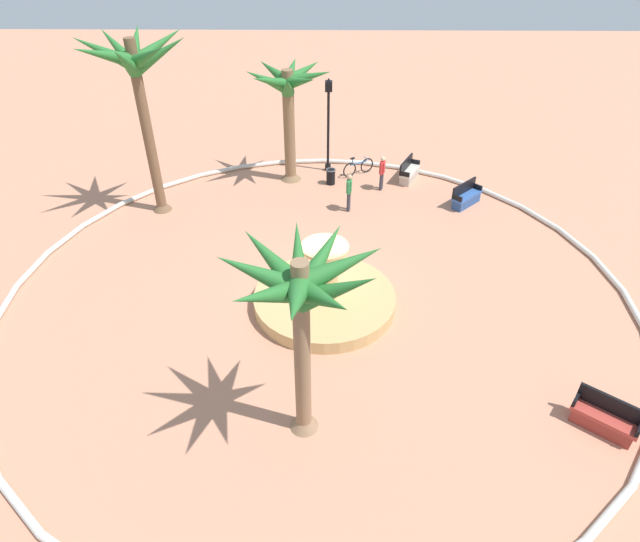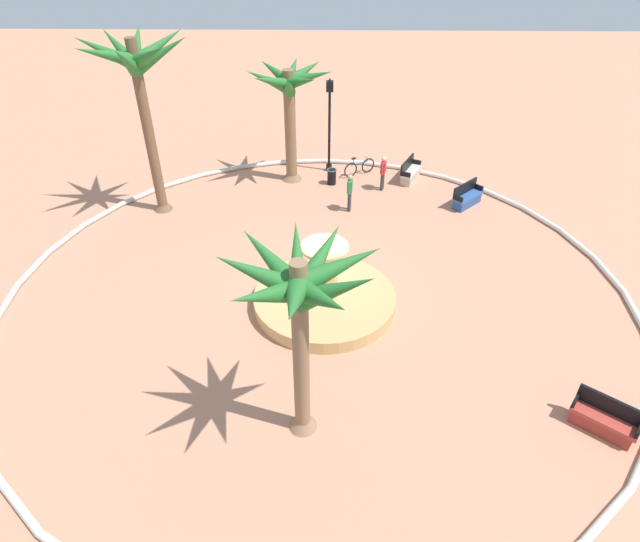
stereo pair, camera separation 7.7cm
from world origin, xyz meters
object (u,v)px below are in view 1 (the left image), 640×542
at_px(lamppost, 328,118).
at_px(bicycle_red_frame, 358,167).
at_px(palm_tree_mid_plaza, 136,74).
at_px(bench_north, 409,173).
at_px(fountain, 325,297).
at_px(bench_east, 466,198).
at_px(bench_west, 604,419).
at_px(trash_bin, 331,176).
at_px(palm_tree_by_curb, 302,295).
at_px(person_cyclist_helmet, 382,171).
at_px(person_pedestrian_stroll, 349,191).
at_px(palm_tree_near_fountain, 288,95).

bearing_deg(lamppost, bicycle_red_frame, 162.10).
height_order(palm_tree_mid_plaza, bench_north, palm_tree_mid_plaza).
distance_m(fountain, bicycle_red_frame, 9.93).
distance_m(bench_east, bench_west, 11.81).
bearing_deg(trash_bin, lamppost, -84.74).
relative_size(palm_tree_by_curb, trash_bin, 7.42).
height_order(lamppost, person_cyclist_helmet, lamppost).
distance_m(palm_tree_mid_plaza, trash_bin, 9.28).
xyz_separation_m(bicycle_red_frame, person_cyclist_helmet, (-0.98, 1.49, 0.51)).
xyz_separation_m(lamppost, person_pedestrian_stroll, (-0.88, 3.91, -1.65)).
bearing_deg(person_pedestrian_stroll, bench_west, 118.67).
distance_m(fountain, lamppost, 10.52).
bearing_deg(person_cyclist_helmet, trash_bin, -12.57).
height_order(bench_east, person_cyclist_helmet, person_cyclist_helmet).
height_order(palm_tree_by_curb, bicycle_red_frame, palm_tree_by_curb).
distance_m(palm_tree_near_fountain, bench_west, 17.01).
bearing_deg(palm_tree_mid_plaza, palm_tree_by_curb, 120.21).
distance_m(bicycle_red_frame, person_cyclist_helmet, 1.86).
distance_m(palm_tree_by_curb, bicycle_red_frame, 15.34).
bearing_deg(bench_west, bench_north, -77.16).
relative_size(bicycle_red_frame, person_cyclist_helmet, 0.93).
relative_size(palm_tree_near_fountain, bench_west, 3.36).
relative_size(person_cyclist_helmet, person_pedestrian_stroll, 0.96).
bearing_deg(person_pedestrian_stroll, palm_tree_near_fountain, -48.11).
height_order(palm_tree_near_fountain, palm_tree_by_curb, palm_tree_by_curb).
bearing_deg(palm_tree_mid_plaza, palm_tree_near_fountain, -151.02).
distance_m(palm_tree_by_curb, trash_bin, 14.28).
bearing_deg(person_cyclist_helmet, bicycle_red_frame, -56.76).
bearing_deg(bench_east, fountain, 48.78).
height_order(trash_bin, person_pedestrian_stroll, person_pedestrian_stroll).
bearing_deg(fountain, palm_tree_by_curb, 84.55).
distance_m(fountain, trash_bin, 8.83).
bearing_deg(bench_east, bicycle_red_frame, -32.70).
bearing_deg(lamppost, bench_north, 165.57).
bearing_deg(person_pedestrian_stroll, palm_tree_by_curb, 82.72).
xyz_separation_m(bench_north, lamppost, (3.79, -0.98, 2.23)).
xyz_separation_m(palm_tree_near_fountain, bench_east, (-7.69, 2.37, -3.62)).
xyz_separation_m(bench_east, person_pedestrian_stroll, (5.08, 0.54, 0.58)).
xyz_separation_m(fountain, palm_tree_mid_plaza, (6.98, -6.31, 5.34)).
bearing_deg(trash_bin, palm_tree_by_curb, 87.13).
distance_m(fountain, palm_tree_by_curb, 6.32).
xyz_separation_m(bench_west, person_cyclist_helmet, (4.60, -13.17, 0.54)).
bearing_deg(person_cyclist_helmet, bench_east, 158.31).
height_order(palm_tree_near_fountain, person_cyclist_helmet, palm_tree_near_fountain).
relative_size(lamppost, trash_bin, 6.05).
relative_size(palm_tree_near_fountain, person_cyclist_helmet, 3.31).
distance_m(bench_north, person_cyclist_helmet, 1.77).
bearing_deg(palm_tree_by_curb, person_cyclist_helmet, -102.70).
bearing_deg(fountain, bench_north, -112.65).
bearing_deg(palm_tree_mid_plaza, bicycle_red_frame, -157.67).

